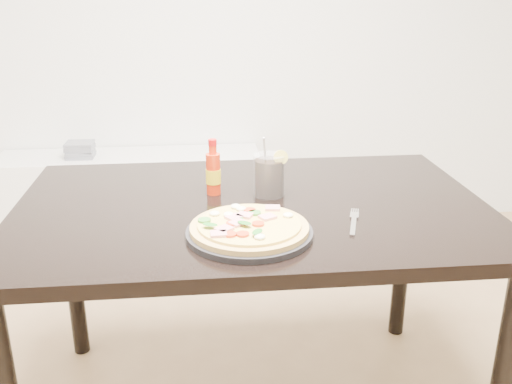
{
  "coord_description": "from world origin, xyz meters",
  "views": [
    {
      "loc": [
        -0.42,
        -0.93,
        1.37
      ],
      "look_at": [
        -0.27,
        0.52,
        0.83
      ],
      "focal_mm": 40.0,
      "sensor_mm": 36.0,
      "label": 1
    }
  ],
  "objects": [
    {
      "name": "pizza",
      "position": [
        -0.3,
        0.41,
        0.78
      ],
      "size": [
        0.31,
        0.31,
        0.03
      ],
      "color": "tan",
      "rests_on": "plate"
    },
    {
      "name": "media_console",
      "position": [
        -0.8,
        2.07,
        0.25
      ],
      "size": [
        1.4,
        0.34,
        0.5
      ],
      "primitive_type": "cube",
      "color": "white",
      "rests_on": "ground"
    },
    {
      "name": "hot_sauce_bottle",
      "position": [
        -0.38,
        0.74,
        0.82
      ],
      "size": [
        0.06,
        0.06,
        0.17
      ],
      "rotation": [
        0.0,
        0.0,
        0.4
      ],
      "color": "red",
      "rests_on": "dining_table"
    },
    {
      "name": "dining_table",
      "position": [
        -0.27,
        0.64,
        0.67
      ],
      "size": [
        1.4,
        0.9,
        0.75
      ],
      "color": "black",
      "rests_on": "ground"
    },
    {
      "name": "plate",
      "position": [
        -0.3,
        0.41,
        0.76
      ],
      "size": [
        0.33,
        0.33,
        0.02
      ],
      "primitive_type": "cylinder",
      "color": "black",
      "rests_on": "dining_table"
    },
    {
      "name": "cola_cup",
      "position": [
        -0.21,
        0.71,
        0.81
      ],
      "size": [
        0.1,
        0.1,
        0.19
      ],
      "rotation": [
        0.0,
        0.0,
        0.13
      ],
      "color": "black",
      "rests_on": "dining_table"
    },
    {
      "name": "cd_stack",
      "position": [
        -1.05,
        2.05,
        0.54
      ],
      "size": [
        0.14,
        0.12,
        0.08
      ],
      "color": "slate",
      "rests_on": "media_console"
    },
    {
      "name": "fork",
      "position": [
        -0.01,
        0.48,
        0.75
      ],
      "size": [
        0.07,
        0.18,
        0.0
      ],
      "rotation": [
        0.0,
        0.0,
        -0.3
      ],
      "color": "silver",
      "rests_on": "dining_table"
    }
  ]
}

